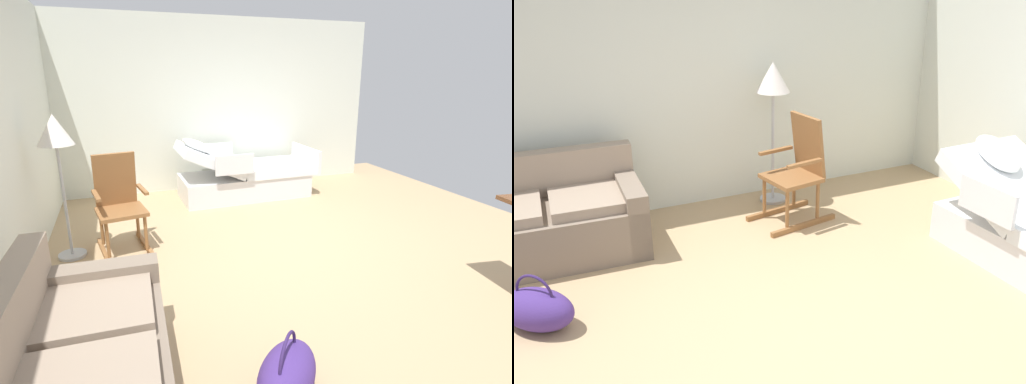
% 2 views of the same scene
% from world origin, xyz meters
% --- Properties ---
extents(ground_plane, '(6.75, 6.75, 0.00)m').
position_xyz_m(ground_plane, '(0.00, 0.00, 0.00)').
color(ground_plane, tan).
extents(back_wall, '(5.60, 0.10, 2.70)m').
position_xyz_m(back_wall, '(0.00, 2.56, 1.35)').
color(back_wall, silver).
rests_on(back_wall, ground).
extents(couch, '(1.63, 0.91, 0.85)m').
position_xyz_m(couch, '(-1.68, 1.94, 0.31)').
color(couch, '#7D6C5C').
rests_on(couch, ground).
extents(rocking_chair, '(0.83, 0.59, 1.05)m').
position_xyz_m(rocking_chair, '(0.62, 1.69, 0.50)').
color(rocking_chair, brown).
rests_on(rocking_chair, ground).
extents(floor_lamp, '(0.34, 0.34, 1.48)m').
position_xyz_m(floor_lamp, '(0.60, 2.21, 1.23)').
color(floor_lamp, '#B2B5BA').
rests_on(floor_lamp, ground).
extents(duffel_bag, '(0.63, 0.61, 0.43)m').
position_xyz_m(duffel_bag, '(-1.87, 0.84, 0.15)').
color(duffel_bag, '#472D7A').
rests_on(duffel_bag, ground).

